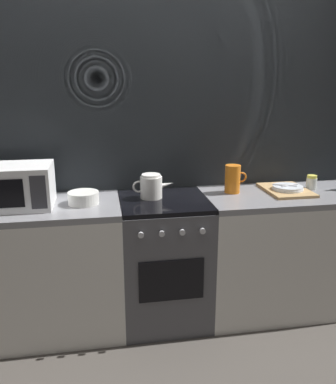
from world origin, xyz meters
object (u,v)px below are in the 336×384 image
microwave (15,186)px  dish_pile (287,189)px  spice_jar (311,182)px  stove_unit (164,260)px  pitcher (233,179)px  kettle (151,186)px  mixing_bowl (84,198)px

microwave → dish_pile: 1.86m
microwave → spice_jar: 2.07m
stove_unit → spice_jar: (1.12, 0.07, 0.50)m
stove_unit → pitcher: (0.51, 0.08, 0.55)m
kettle → dish_pile: size_ratio=0.71×
stove_unit → mixing_bowl: mixing_bowl is taller
spice_jar → microwave: bearing=-178.1°
stove_unit → dish_pile: size_ratio=2.25×
mixing_bowl → dish_pile: 1.44m
kettle → microwave: bearing=-176.8°
spice_jar → pitcher: bearing=178.8°
pitcher → microwave: bearing=-176.8°
microwave → kettle: (0.87, 0.05, -0.05)m
microwave → pitcher: 1.47m
stove_unit → kettle: size_ratio=3.16×
stove_unit → kettle: bearing=146.7°
stove_unit → spice_jar: bearing=3.7°
dish_pile → kettle: bearing=179.1°
pitcher → dish_pile: pitcher is taller
dish_pile → spice_jar: 0.22m
pitcher → dish_pile: 0.40m
kettle → dish_pile: bearing=-0.9°
stove_unit → kettle: (-0.08, 0.05, 0.53)m
mixing_bowl → spice_jar: spice_jar is taller
stove_unit → mixing_bowl: size_ratio=4.50×
kettle → dish_pile: 0.99m
stove_unit → microwave: microwave is taller
pitcher → spice_jar: bearing=-1.2°
pitcher → mixing_bowl: bearing=-175.0°
microwave → pitcher: bearing=3.2°
dish_pile → mixing_bowl: bearing=-178.3°
kettle → mixing_bowl: bearing=-172.8°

